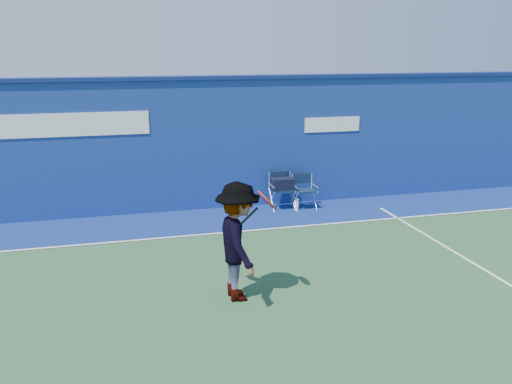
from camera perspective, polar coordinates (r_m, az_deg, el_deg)
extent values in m
plane|color=#2B522E|center=(8.19, -2.79, -11.89)|extent=(80.00, 80.00, 0.00)
cube|color=navy|center=(12.64, -7.73, 4.83)|extent=(24.00, 0.40, 3.00)
cube|color=navy|center=(12.46, -7.98, 11.82)|extent=(24.00, 0.50, 0.08)
cube|color=white|center=(12.35, -21.74, 6.49)|extent=(4.50, 0.02, 0.50)
cube|color=white|center=(13.28, 8.04, 7.06)|extent=(1.40, 0.02, 0.35)
cube|color=navy|center=(11.94, -6.83, -3.15)|extent=(24.00, 1.80, 0.01)
cube|color=white|center=(11.09, -6.19, -4.52)|extent=(24.00, 0.06, 0.01)
cube|color=#101F3B|center=(12.71, 2.78, 0.24)|extent=(0.45, 0.38, 0.03)
cube|color=silver|center=(12.87, 2.49, 1.29)|extent=(0.51, 0.02, 0.37)
cube|color=#101F3B|center=(12.85, 2.50, 1.62)|extent=(0.45, 0.02, 0.26)
cube|color=black|center=(12.65, 2.82, 0.82)|extent=(0.51, 0.30, 0.28)
cube|color=#101F3B|center=(12.84, 2.50, 1.78)|extent=(0.37, 0.06, 0.21)
cube|color=#101F3B|center=(12.78, 5.15, 0.16)|extent=(0.43, 0.36, 0.03)
cube|color=silver|center=(12.93, 4.86, 1.16)|extent=(0.49, 0.02, 0.35)
cube|color=#101F3B|center=(12.91, 4.86, 1.46)|extent=(0.43, 0.02, 0.25)
cylinder|color=silver|center=(12.77, 4.38, -1.28)|extent=(0.07, 0.07, 0.26)
imported|color=#EA4738|center=(8.08, -1.90, -5.24)|extent=(0.72, 1.19, 1.81)
torus|color=#B22117|center=(7.87, 1.10, -0.84)|extent=(0.28, 0.38, 0.30)
cylinder|color=gray|center=(7.87, 1.10, -0.84)|extent=(0.22, 0.32, 0.24)
cylinder|color=black|center=(7.88, -0.71, -2.53)|extent=(0.28, 0.05, 0.25)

